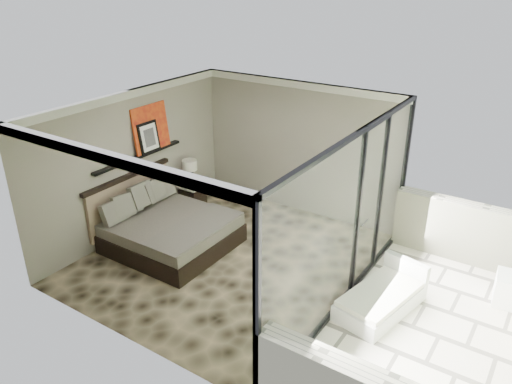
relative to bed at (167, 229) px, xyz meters
The scene contains 14 objects.
floor 1.32m from the bed, ahead, with size 5.00×5.00×0.00m, color black.
ceiling 2.76m from the bed, ahead, with size 4.50×5.00×0.02m, color silver.
back_wall 3.17m from the bed, 65.05° to the left, with size 4.50×0.02×2.80m, color gray.
left_wall 1.46m from the bed, 167.55° to the left, with size 0.02×5.00×2.80m, color gray.
glass_wall 3.67m from the bed, ahead, with size 0.08×5.00×2.80m, color white.
terrace_slab 5.03m from the bed, ahead, with size 3.00×5.00×0.12m, color beige.
picture_ledge 1.51m from the bed, 161.03° to the left, with size 0.12×2.20×0.05m, color black.
bed is the anchor object (origin of this frame).
nightstand 1.72m from the bed, 114.34° to the left, with size 0.48×0.48×0.48m, color black.
table_lamp 1.74m from the bed, 114.85° to the left, with size 0.32×0.32×0.58m.
abstract_canvas 2.01m from the bed, 142.88° to the left, with size 0.04×0.90×0.90m, color #A1470D.
framed_print 1.82m from the bed, 146.46° to the left, with size 0.03×0.50×0.60m, color black.
ottoman 5.93m from the bed, 15.81° to the left, with size 0.49×0.49×0.49m, color silver.
lounger 4.10m from the bed, ahead, with size 1.05×1.64×0.60m.
Camera 1 is at (4.69, -6.16, 4.84)m, focal length 35.00 mm.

